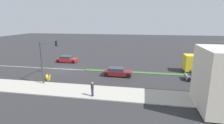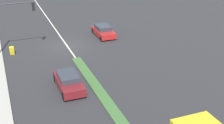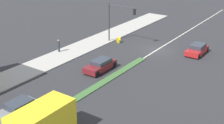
{
  "view_description": "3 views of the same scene",
  "coord_description": "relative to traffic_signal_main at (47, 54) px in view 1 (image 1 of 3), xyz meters",
  "views": [
    {
      "loc": [
        27.75,
        13.77,
        8.37
      ],
      "look_at": [
        1.18,
        8.9,
        1.93
      ],
      "focal_mm": 28.0,
      "sensor_mm": 36.0,
      "label": 1
    },
    {
      "loc": [
        7.1,
        32.72,
        12.68
      ],
      "look_at": [
        -1.83,
        9.52,
        1.62
      ],
      "focal_mm": 50.0,
      "sensor_mm": 36.0,
      "label": 2
    },
    {
      "loc": [
        -17.83,
        36.33,
        14.64
      ],
      "look_at": [
        -0.39,
        11.32,
        2.12
      ],
      "focal_mm": 50.0,
      "sensor_mm": 36.0,
      "label": 3
    }
  ],
  "objects": [
    {
      "name": "suv_grey",
      "position": [
        -3.92,
        21.11,
        -3.27
      ],
      "size": [
        1.88,
        3.95,
        1.33
      ],
      "color": "slate",
      "rests_on": "ground"
    },
    {
      "name": "ground_plane",
      "position": [
        -6.12,
        17.32,
        -3.9
      ],
      "size": [
        160.0,
        160.0,
        0.0
      ],
      "primitive_type": "plane",
      "color": "#2B2B2D"
    },
    {
      "name": "sidewalk_right",
      "position": [
        2.88,
        17.82,
        -3.84
      ],
      "size": [
        4.0,
        73.0,
        0.12
      ],
      "primitive_type": "cube",
      "color": "#A8A399",
      "rests_on": "ground"
    },
    {
      "name": "lane_marking_center",
      "position": [
        -6.12,
        -0.68,
        -3.9
      ],
      "size": [
        0.16,
        60.0,
        0.01
      ],
      "primitive_type": "cube",
      "color": "beige",
      "rests_on": "ground"
    },
    {
      "name": "delivery_truck",
      "position": [
        -8.32,
        23.29,
        -2.43
      ],
      "size": [
        2.44,
        7.5,
        2.87
      ],
      "color": "silver",
      "rests_on": "ground"
    },
    {
      "name": "pedestrian",
      "position": [
        4.18,
        7.67,
        -2.91
      ],
      "size": [
        0.34,
        0.34,
        1.66
      ],
      "color": "#282D42",
      "rests_on": "sidewalk_right"
    },
    {
      "name": "hatchback_red",
      "position": [
        -11.12,
        -2.33,
        -3.28
      ],
      "size": [
        1.87,
        4.03,
        1.3
      ],
      "color": "#AD1E1E",
      "rests_on": "ground"
    },
    {
      "name": "traffic_signal_main",
      "position": [
        0.0,
        0.0,
        0.0
      ],
      "size": [
        4.59,
        0.34,
        5.6
      ],
      "color": "#333338",
      "rests_on": "sidewalk_right"
    },
    {
      "name": "sedan_maroon",
      "position": [
        -3.92,
        9.28,
        -3.26
      ],
      "size": [
        1.83,
        4.24,
        1.31
      ],
      "color": "maroon",
      "rests_on": "ground"
    },
    {
      "name": "warning_aframe_sign",
      "position": [
        -0.12,
        -0.17,
        -3.47
      ],
      "size": [
        0.45,
        0.53,
        0.84
      ],
      "color": "yellow",
      "rests_on": "ground"
    }
  ]
}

